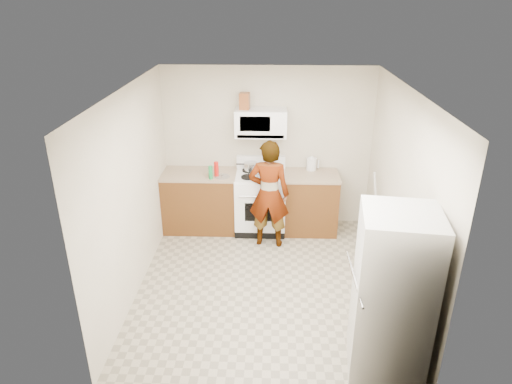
{
  "coord_description": "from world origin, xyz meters",
  "views": [
    {
      "loc": [
        0.06,
        -4.95,
        3.47
      ],
      "look_at": [
        -0.13,
        0.55,
        1.05
      ],
      "focal_mm": 32.0,
      "sensor_mm": 36.0,
      "label": 1
    }
  ],
  "objects_px": {
    "fridge": "(392,294)",
    "saucepan": "(251,166)",
    "person": "(269,194)",
    "kettle": "(311,164)",
    "microwave": "(261,123)",
    "gas_range": "(260,201)"
  },
  "relations": [
    {
      "from": "microwave",
      "to": "person",
      "type": "bearing_deg",
      "value": -77.24
    },
    {
      "from": "fridge",
      "to": "saucepan",
      "type": "bearing_deg",
      "value": 123.61
    },
    {
      "from": "saucepan",
      "to": "microwave",
      "type": "bearing_deg",
      "value": 2.31
    },
    {
      "from": "person",
      "to": "kettle",
      "type": "height_order",
      "value": "person"
    },
    {
      "from": "gas_range",
      "to": "person",
      "type": "bearing_deg",
      "value": -73.9
    },
    {
      "from": "kettle",
      "to": "microwave",
      "type": "bearing_deg",
      "value": -169.92
    },
    {
      "from": "gas_range",
      "to": "saucepan",
      "type": "relative_size",
      "value": 5.57
    },
    {
      "from": "fridge",
      "to": "saucepan",
      "type": "height_order",
      "value": "fridge"
    },
    {
      "from": "person",
      "to": "fridge",
      "type": "bearing_deg",
      "value": 122.58
    },
    {
      "from": "fridge",
      "to": "microwave",
      "type": "bearing_deg",
      "value": 121.13
    },
    {
      "from": "fridge",
      "to": "gas_range",
      "type": "bearing_deg",
      "value": 122.09
    },
    {
      "from": "person",
      "to": "fridge",
      "type": "relative_size",
      "value": 0.95
    },
    {
      "from": "kettle",
      "to": "person",
      "type": "bearing_deg",
      "value": -129.87
    },
    {
      "from": "gas_range",
      "to": "microwave",
      "type": "distance_m",
      "value": 1.22
    },
    {
      "from": "person",
      "to": "kettle",
      "type": "distance_m",
      "value": 0.96
    },
    {
      "from": "fridge",
      "to": "kettle",
      "type": "xyz_separation_m",
      "value": [
        -0.54,
        3.04,
        0.18
      ]
    },
    {
      "from": "microwave",
      "to": "kettle",
      "type": "bearing_deg",
      "value": 6.0
    },
    {
      "from": "fridge",
      "to": "saucepan",
      "type": "xyz_separation_m",
      "value": [
        -1.48,
        2.95,
        0.16
      ]
    },
    {
      "from": "saucepan",
      "to": "fridge",
      "type": "bearing_deg",
      "value": -63.4
    },
    {
      "from": "microwave",
      "to": "kettle",
      "type": "height_order",
      "value": "microwave"
    },
    {
      "from": "microwave",
      "to": "saucepan",
      "type": "distance_m",
      "value": 0.71
    },
    {
      "from": "microwave",
      "to": "saucepan",
      "type": "height_order",
      "value": "microwave"
    }
  ]
}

